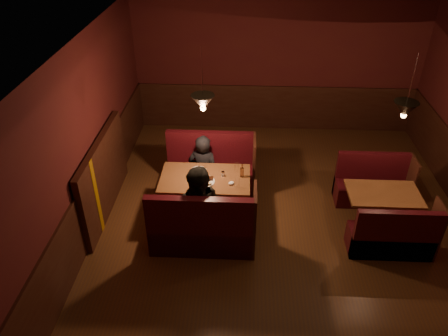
{
  "coord_description": "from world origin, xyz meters",
  "views": [
    {
      "loc": [
        -0.67,
        -5.36,
        4.64
      ],
      "look_at": [
        -0.96,
        0.29,
        0.95
      ],
      "focal_mm": 35.0,
      "sensor_mm": 36.0,
      "label": 1
    }
  ],
  "objects_px": {
    "main_table": "(206,187)",
    "second_table": "(382,201)",
    "second_bench_near": "(393,239)",
    "main_bench_near": "(203,232)",
    "diner_a": "(203,157)",
    "main_bench_far": "(211,172)",
    "second_bench_far": "(372,186)",
    "diner_b": "(201,199)"
  },
  "relations": [
    {
      "from": "main_bench_far",
      "to": "second_table",
      "type": "relative_size",
      "value": 1.4
    },
    {
      "from": "main_table",
      "to": "second_table",
      "type": "distance_m",
      "value": 2.78
    },
    {
      "from": "second_bench_far",
      "to": "second_table",
      "type": "bearing_deg",
      "value": -92.2
    },
    {
      "from": "main_table",
      "to": "second_table",
      "type": "bearing_deg",
      "value": -1.77
    },
    {
      "from": "second_table",
      "to": "main_table",
      "type": "bearing_deg",
      "value": 178.23
    },
    {
      "from": "second_table",
      "to": "diner_a",
      "type": "height_order",
      "value": "diner_a"
    },
    {
      "from": "main_bench_far",
      "to": "second_bench_far",
      "type": "xyz_separation_m",
      "value": [
        2.79,
        -0.23,
        -0.06
      ]
    },
    {
      "from": "main_bench_far",
      "to": "second_table",
      "type": "height_order",
      "value": "main_bench_far"
    },
    {
      "from": "main_bench_near",
      "to": "diner_b",
      "type": "relative_size",
      "value": 0.92
    },
    {
      "from": "main_table",
      "to": "main_bench_far",
      "type": "bearing_deg",
      "value": 88.81
    },
    {
      "from": "main_bench_far",
      "to": "diner_b",
      "type": "distance_m",
      "value": 1.56
    },
    {
      "from": "main_bench_far",
      "to": "diner_b",
      "type": "height_order",
      "value": "diner_b"
    },
    {
      "from": "main_bench_near",
      "to": "diner_a",
      "type": "height_order",
      "value": "diner_a"
    },
    {
      "from": "main_table",
      "to": "second_bench_near",
      "type": "distance_m",
      "value": 2.92
    },
    {
      "from": "main_bench_far",
      "to": "second_bench_near",
      "type": "bearing_deg",
      "value": -29.14
    },
    {
      "from": "main_bench_near",
      "to": "diner_b",
      "type": "bearing_deg",
      "value": 98.94
    },
    {
      "from": "main_table",
      "to": "main_bench_near",
      "type": "xyz_separation_m",
      "value": [
        0.02,
        -0.8,
        -0.25
      ]
    },
    {
      "from": "diner_a",
      "to": "second_bench_near",
      "type": "bearing_deg",
      "value": 166.67
    },
    {
      "from": "main_table",
      "to": "diner_a",
      "type": "height_order",
      "value": "diner_a"
    },
    {
      "from": "main_bench_far",
      "to": "diner_b",
      "type": "xyz_separation_m",
      "value": [
        -0.02,
        -1.48,
        0.5
      ]
    },
    {
      "from": "main_table",
      "to": "diner_b",
      "type": "height_order",
      "value": "diner_b"
    },
    {
      "from": "main_table",
      "to": "second_table",
      "type": "xyz_separation_m",
      "value": [
        2.78,
        -0.09,
        -0.12
      ]
    },
    {
      "from": "second_table",
      "to": "second_bench_far",
      "type": "xyz_separation_m",
      "value": [
        0.03,
        0.66,
        -0.19
      ]
    },
    {
      "from": "diner_a",
      "to": "main_bench_far",
      "type": "bearing_deg",
      "value": -115.0
    },
    {
      "from": "second_bench_far",
      "to": "diner_a",
      "type": "height_order",
      "value": "diner_a"
    },
    {
      "from": "second_bench_near",
      "to": "diner_b",
      "type": "height_order",
      "value": "diner_b"
    },
    {
      "from": "main_table",
      "to": "diner_b",
      "type": "bearing_deg",
      "value": -90.36
    },
    {
      "from": "second_table",
      "to": "second_bench_near",
      "type": "distance_m",
      "value": 0.69
    },
    {
      "from": "second_table",
      "to": "diner_a",
      "type": "xyz_separation_m",
      "value": [
        -2.88,
        0.73,
        0.29
      ]
    },
    {
      "from": "main_bench_near",
      "to": "second_table",
      "type": "relative_size",
      "value": 1.4
    },
    {
      "from": "second_bench_near",
      "to": "main_table",
      "type": "bearing_deg",
      "value": 165.03
    },
    {
      "from": "second_bench_near",
      "to": "diner_a",
      "type": "xyz_separation_m",
      "value": [
        -2.91,
        1.39,
        0.47
      ]
    },
    {
      "from": "second_bench_near",
      "to": "main_bench_near",
      "type": "bearing_deg",
      "value": -178.87
    },
    {
      "from": "main_table",
      "to": "second_bench_near",
      "type": "height_order",
      "value": "main_table"
    },
    {
      "from": "second_table",
      "to": "second_bench_near",
      "type": "relative_size",
      "value": 0.9
    },
    {
      "from": "main_table",
      "to": "main_bench_far",
      "type": "distance_m",
      "value": 0.84
    },
    {
      "from": "second_bench_far",
      "to": "diner_b",
      "type": "xyz_separation_m",
      "value": [
        -2.81,
        -1.25,
        0.56
      ]
    },
    {
      "from": "main_table",
      "to": "main_bench_far",
      "type": "height_order",
      "value": "main_bench_far"
    },
    {
      "from": "second_table",
      "to": "second_bench_near",
      "type": "bearing_deg",
      "value": -87.8
    },
    {
      "from": "main_table",
      "to": "second_bench_far",
      "type": "height_order",
      "value": "main_table"
    },
    {
      "from": "second_table",
      "to": "diner_b",
      "type": "bearing_deg",
      "value": -168.11
    },
    {
      "from": "main_bench_far",
      "to": "second_table",
      "type": "distance_m",
      "value": 2.9
    }
  ]
}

